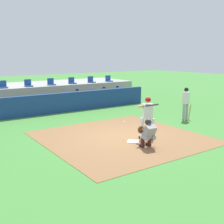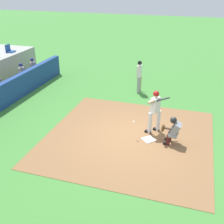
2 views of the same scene
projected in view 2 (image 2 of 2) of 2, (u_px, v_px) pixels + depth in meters
The scene contains 10 objects.
ground_plane at pixel (129, 137), 11.06m from camera, with size 80.00×80.00×0.00m, color #428438.
dirt_infield at pixel (129, 137), 11.05m from camera, with size 6.40×6.40×0.01m, color olive.
home_plate at pixel (149, 139), 10.83m from camera, with size 0.44×0.44×0.02m, color white.
batter_at_plate at pixel (155, 109), 10.96m from camera, with size 0.58×0.88×1.80m.
catcher_crouched at pixel (172, 130), 10.35m from camera, with size 0.51×1.86×1.13m.
on_deck_batter at pixel (139, 75), 14.91m from camera, with size 0.58×0.23×1.79m.
dugout_player_0 at pixel (0, 86), 14.33m from camera, with size 0.49×0.70×1.30m.
dugout_player_1 at pixel (24, 74), 16.16m from camera, with size 0.49×0.70×1.30m.
dugout_player_2 at pixel (35, 68), 17.17m from camera, with size 0.49×0.70×1.30m.
stadium_seat_7 at pixel (10, 50), 17.80m from camera, with size 0.46×0.46×0.48m.
Camera 2 is at (-9.28, -2.22, 5.71)m, focal length 44.53 mm.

